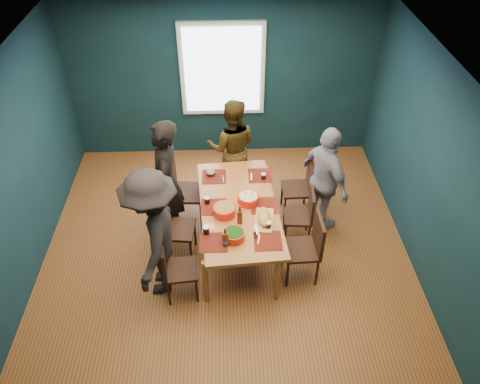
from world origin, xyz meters
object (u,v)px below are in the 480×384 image
at_px(chair_right_far, 303,184).
at_px(bowl_herbs, 234,235).
at_px(person_right, 325,180).
at_px(chair_right_mid, 304,212).
at_px(chair_left_near, 173,266).
at_px(bowl_salad, 224,210).
at_px(bowl_dumpling, 248,199).
at_px(person_back, 232,148).
at_px(chair_left_mid, 170,224).
at_px(chair_left_far, 181,187).
at_px(person_far_left, 166,183).
at_px(dining_table, 239,210).
at_px(person_near_left, 154,235).
at_px(chair_right_near, 309,244).
at_px(cutting_board, 264,218).

height_order(chair_right_far, bowl_herbs, chair_right_far).
bearing_deg(person_right, chair_right_mid, 107.70).
distance_m(chair_left_near, bowl_salad, 0.95).
bearing_deg(bowl_dumpling, person_back, 98.33).
distance_m(chair_left_mid, chair_right_mid, 1.82).
distance_m(chair_left_far, bowl_salad, 1.01).
bearing_deg(person_far_left, bowl_dumpling, 75.21).
bearing_deg(bowl_dumpling, chair_left_mid, -170.24).
height_order(dining_table, person_back, person_back).
xyz_separation_m(person_near_left, bowl_salad, (0.84, 0.49, -0.08)).
distance_m(chair_right_mid, person_back, 1.54).
height_order(chair_right_near, cutting_board, chair_right_near).
bearing_deg(person_near_left, chair_left_far, 173.48).
distance_m(chair_left_near, person_back, 2.24).
bearing_deg(chair_right_near, person_near_left, -179.25).
xyz_separation_m(chair_left_mid, bowl_salad, (0.71, -0.04, 0.25)).
distance_m(chair_left_near, bowl_herbs, 0.82).
height_order(chair_right_far, cutting_board, chair_right_far).
bearing_deg(bowl_salad, dining_table, 36.57).
distance_m(chair_left_near, bowl_dumpling, 1.31).
relative_size(dining_table, chair_right_far, 2.24).
bearing_deg(bowl_dumpling, cutting_board, -63.85).
relative_size(chair_left_near, bowl_herbs, 3.34).
xyz_separation_m(dining_table, bowl_herbs, (-0.08, -0.59, 0.13)).
xyz_separation_m(dining_table, chair_left_mid, (-0.90, -0.10, -0.12)).
xyz_separation_m(chair_left_mid, person_far_left, (-0.05, 0.43, 0.35)).
xyz_separation_m(person_near_left, bowl_dumpling, (1.15, 0.71, -0.08)).
bearing_deg(chair_left_far, bowl_salad, -46.34).
bearing_deg(bowl_herbs, chair_right_near, 3.47).
height_order(chair_left_far, cutting_board, chair_left_far).
distance_m(bowl_salad, cutting_board, 0.52).
distance_m(chair_right_mid, person_near_left, 2.11).
bearing_deg(chair_right_near, person_back, 114.09).
bearing_deg(chair_right_near, bowl_herbs, -178.88).
xyz_separation_m(dining_table, chair_right_far, (0.96, 0.70, -0.15)).
bearing_deg(person_back, chair_right_far, 153.44).
distance_m(person_far_left, bowl_salad, 0.91).
relative_size(chair_right_near, bowl_herbs, 3.69).
height_order(chair_left_mid, bowl_salad, chair_left_mid).
bearing_deg(person_far_left, chair_right_far, 99.26).
relative_size(person_near_left, bowl_dumpling, 6.45).
height_order(chair_right_far, person_back, person_back).
height_order(chair_left_near, bowl_herbs, chair_left_near).
xyz_separation_m(chair_right_mid, bowl_dumpling, (-0.77, -0.06, 0.33)).
relative_size(chair_right_near, person_far_left, 0.53).
bearing_deg(bowl_salad, cutting_board, -16.47).
xyz_separation_m(chair_left_near, bowl_herbs, (0.74, 0.19, 0.30)).
xyz_separation_m(dining_table, person_near_left, (-1.02, -0.63, 0.22)).
relative_size(person_far_left, person_back, 1.16).
xyz_separation_m(person_near_left, cutting_board, (1.33, 0.35, -0.09)).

